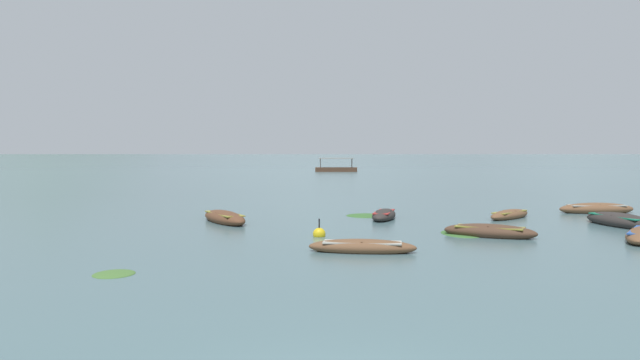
{
  "coord_description": "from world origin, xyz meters",
  "views": [
    {
      "loc": [
        -0.0,
        -8.0,
        3.34
      ],
      "look_at": [
        -2.5,
        49.44,
        0.68
      ],
      "focal_mm": 33.79,
      "sensor_mm": 36.0,
      "label": 1
    }
  ],
  "objects_px": {
    "rowboat_4": "(620,221)",
    "mooring_buoy": "(319,234)",
    "rowboat_6": "(510,215)",
    "rowboat_8": "(384,215)",
    "rowboat_0": "(362,247)",
    "rowboat_3": "(224,218)",
    "rowboat_5": "(596,209)",
    "ferry_0": "(336,169)",
    "rowboat_7": "(490,232)"
  },
  "relations": [
    {
      "from": "rowboat_6",
      "to": "rowboat_8",
      "type": "distance_m",
      "value": 6.42
    },
    {
      "from": "rowboat_3",
      "to": "rowboat_4",
      "type": "xyz_separation_m",
      "value": [
        18.23,
        -0.6,
        0.01
      ]
    },
    {
      "from": "rowboat_3",
      "to": "rowboat_5",
      "type": "height_order",
      "value": "rowboat_5"
    },
    {
      "from": "rowboat_3",
      "to": "rowboat_6",
      "type": "bearing_deg",
      "value": 9.71
    },
    {
      "from": "rowboat_3",
      "to": "mooring_buoy",
      "type": "distance_m",
      "value": 6.64
    },
    {
      "from": "rowboat_6",
      "to": "rowboat_8",
      "type": "height_order",
      "value": "rowboat_8"
    },
    {
      "from": "rowboat_5",
      "to": "rowboat_7",
      "type": "relative_size",
      "value": 1.12
    },
    {
      "from": "rowboat_4",
      "to": "rowboat_8",
      "type": "height_order",
      "value": "rowboat_4"
    },
    {
      "from": "ferry_0",
      "to": "rowboat_6",
      "type": "bearing_deg",
      "value": -82.15
    },
    {
      "from": "ferry_0",
      "to": "rowboat_4",
      "type": "bearing_deg",
      "value": -79.39
    },
    {
      "from": "rowboat_8",
      "to": "rowboat_4",
      "type": "bearing_deg",
      "value": -12.7
    },
    {
      "from": "rowboat_3",
      "to": "rowboat_5",
      "type": "xyz_separation_m",
      "value": [
        19.58,
        5.31,
        0.0
      ]
    },
    {
      "from": "rowboat_5",
      "to": "ferry_0",
      "type": "relative_size",
      "value": 0.59
    },
    {
      "from": "rowboat_0",
      "to": "rowboat_7",
      "type": "bearing_deg",
      "value": 37.24
    },
    {
      "from": "mooring_buoy",
      "to": "ferry_0",
      "type": "bearing_deg",
      "value": 90.47
    },
    {
      "from": "rowboat_0",
      "to": "mooring_buoy",
      "type": "xyz_separation_m",
      "value": [
        -1.61,
        3.62,
        -0.07
      ]
    },
    {
      "from": "rowboat_7",
      "to": "ferry_0",
      "type": "bearing_deg",
      "value": 95.33
    },
    {
      "from": "rowboat_4",
      "to": "rowboat_7",
      "type": "relative_size",
      "value": 1.2
    },
    {
      "from": "rowboat_4",
      "to": "ferry_0",
      "type": "xyz_separation_m",
      "value": [
        -14.16,
        75.58,
        0.22
      ]
    },
    {
      "from": "rowboat_6",
      "to": "rowboat_8",
      "type": "bearing_deg",
      "value": -174.32
    },
    {
      "from": "rowboat_4",
      "to": "mooring_buoy",
      "type": "distance_m",
      "value": 14.09
    },
    {
      "from": "rowboat_4",
      "to": "rowboat_6",
      "type": "distance_m",
      "value": 5.13
    },
    {
      "from": "rowboat_6",
      "to": "ferry_0",
      "type": "relative_size",
      "value": 0.48
    },
    {
      "from": "rowboat_4",
      "to": "rowboat_7",
      "type": "height_order",
      "value": "rowboat_4"
    },
    {
      "from": "rowboat_0",
      "to": "ferry_0",
      "type": "bearing_deg",
      "value": 91.56
    },
    {
      "from": "rowboat_6",
      "to": "rowboat_0",
      "type": "bearing_deg",
      "value": -125.9
    },
    {
      "from": "rowboat_6",
      "to": "rowboat_3",
      "type": "bearing_deg",
      "value": -170.29
    },
    {
      "from": "rowboat_3",
      "to": "rowboat_8",
      "type": "distance_m",
      "value": 7.9
    },
    {
      "from": "rowboat_5",
      "to": "ferry_0",
      "type": "height_order",
      "value": "ferry_0"
    },
    {
      "from": "rowboat_0",
      "to": "rowboat_7",
      "type": "distance_m",
      "value": 6.46
    },
    {
      "from": "mooring_buoy",
      "to": "rowboat_6",
      "type": "bearing_deg",
      "value": 37.11
    },
    {
      "from": "rowboat_5",
      "to": "rowboat_3",
      "type": "bearing_deg",
      "value": -164.81
    },
    {
      "from": "rowboat_4",
      "to": "mooring_buoy",
      "type": "xyz_separation_m",
      "value": [
        -13.5,
        -4.06,
        -0.12
      ]
    },
    {
      "from": "rowboat_8",
      "to": "rowboat_6",
      "type": "bearing_deg",
      "value": 5.68
    },
    {
      "from": "rowboat_7",
      "to": "rowboat_4",
      "type": "bearing_deg",
      "value": 29.18
    },
    {
      "from": "rowboat_5",
      "to": "rowboat_7",
      "type": "xyz_separation_m",
      "value": [
        -8.09,
        -9.69,
        -0.02
      ]
    },
    {
      "from": "rowboat_8",
      "to": "mooring_buoy",
      "type": "xyz_separation_m",
      "value": [
        -2.96,
        -6.43,
        -0.09
      ]
    },
    {
      "from": "rowboat_5",
      "to": "ferry_0",
      "type": "bearing_deg",
      "value": 102.54
    },
    {
      "from": "rowboat_3",
      "to": "rowboat_7",
      "type": "bearing_deg",
      "value": -20.84
    },
    {
      "from": "rowboat_6",
      "to": "rowboat_4",
      "type": "bearing_deg",
      "value": -35.92
    },
    {
      "from": "ferry_0",
      "to": "rowboat_0",
      "type": "bearing_deg",
      "value": -88.44
    },
    {
      "from": "ferry_0",
      "to": "rowboat_3",
      "type": "bearing_deg",
      "value": -93.11
    },
    {
      "from": "rowboat_3",
      "to": "rowboat_6",
      "type": "relative_size",
      "value": 1.28
    },
    {
      "from": "rowboat_0",
      "to": "rowboat_4",
      "type": "xyz_separation_m",
      "value": [
        11.89,
        7.68,
        0.06
      ]
    },
    {
      "from": "rowboat_7",
      "to": "rowboat_8",
      "type": "xyz_separation_m",
      "value": [
        -3.79,
        6.15,
        -0.01
      ]
    },
    {
      "from": "mooring_buoy",
      "to": "rowboat_8",
      "type": "bearing_deg",
      "value": 65.3
    },
    {
      "from": "rowboat_6",
      "to": "rowboat_7",
      "type": "xyz_separation_m",
      "value": [
        -2.6,
        -6.78,
        0.03
      ]
    },
    {
      "from": "rowboat_7",
      "to": "ferry_0",
      "type": "relative_size",
      "value": 0.53
    },
    {
      "from": "rowboat_6",
      "to": "rowboat_7",
      "type": "relative_size",
      "value": 0.91
    },
    {
      "from": "rowboat_8",
      "to": "ferry_0",
      "type": "distance_m",
      "value": 73.29
    }
  ]
}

